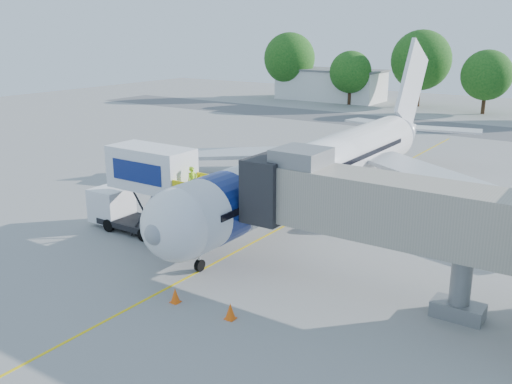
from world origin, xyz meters
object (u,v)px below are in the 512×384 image
Objects in this scene: aircraft at (324,166)px; ground_tug at (165,346)px; jet_bridge at (367,206)px; catering_hiloader at (145,191)px.

aircraft reaches higher than ground_tug.
jet_bridge is 3.55× the size of ground_tug.
catering_hiloader is at bearing -119.42° from aircraft.
jet_bridge reaches higher than ground_tug.
jet_bridge is (7.99, -11.12, 1.39)m from aircraft.
jet_bridge is 11.06m from ground_tug.
ground_tug is at bearing -42.58° from catering_hiloader.
aircraft is 21.52m from ground_tug.
catering_hiloader reaches higher than ground_tug.
catering_hiloader is 2.17× the size of ground_tug.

